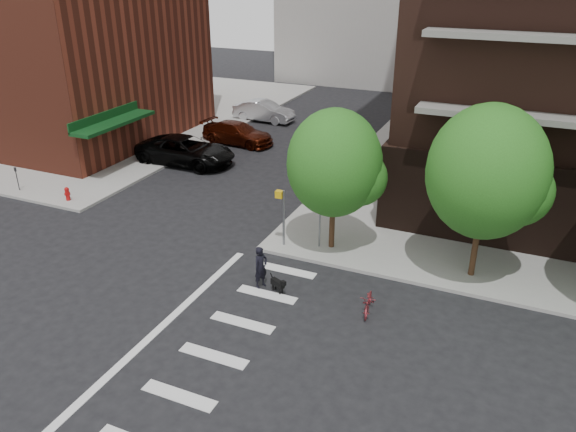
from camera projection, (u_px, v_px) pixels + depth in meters
ground at (139, 333)px, 19.39m from camera, size 120.00×120.00×0.00m
sidewalk_nw at (76, 109)px, 47.85m from camera, size 31.00×33.00×0.15m
crosswalk at (193, 350)px, 18.57m from camera, size 3.85×13.00×0.01m
tree_a at (334, 163)px, 23.28m from camera, size 4.00×4.00×5.90m
tree_b at (487, 172)px, 20.87m from camera, size 4.50×4.50×6.65m
pedestrian_signal at (291, 210)px, 24.34m from camera, size 2.18×0.67×2.60m
fire_hydrant at (67, 193)px, 29.48m from camera, size 0.24×0.24×0.73m
parking_meter at (17, 176)px, 30.60m from camera, size 0.10×0.08×1.32m
parked_car_black at (186, 151)px, 34.95m from camera, size 2.92×6.27×1.74m
parked_car_maroon at (238, 133)px, 38.81m from camera, size 2.56×5.36×1.51m
parked_car_silver at (264, 111)px, 44.20m from camera, size 1.92×4.96×1.61m
scooter at (369, 302)px, 20.41m from camera, size 0.79×1.65×0.83m
dog_walker at (261, 267)px, 21.78m from camera, size 0.74×0.61×1.74m
dog at (278, 283)px, 21.61m from camera, size 0.74×0.46×0.63m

